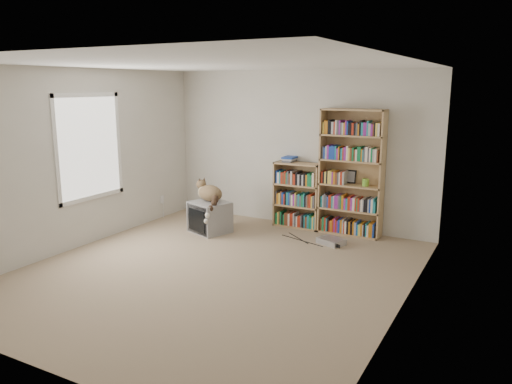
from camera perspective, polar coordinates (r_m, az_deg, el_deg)
The scene contains 17 objects.
floor at distance 6.27m, azimuth -4.63°, elevation -9.07°, with size 4.50×5.00×0.01m, color tan.
wall_back at distance 8.12m, azimuth 4.87°, elevation 4.91°, with size 4.50×0.02×2.50m, color beige.
wall_front at distance 4.13m, azimuth -24.15°, elevation -3.18°, with size 4.50×0.02×2.50m, color beige.
wall_left at distance 7.40m, azimuth -19.62°, elevation 3.54°, with size 0.02×5.00×2.50m, color beige.
wall_right at distance 5.09m, azimuth 16.91°, elevation 0.10°, with size 0.02×5.00×2.50m, color beige.
ceiling at distance 5.86m, azimuth -5.06°, elevation 14.39°, with size 4.50×5.00×0.02m, color white.
window at distance 7.51m, azimuth -18.51°, elevation 4.89°, with size 0.02×1.22×1.52m, color white.
crt_tv at distance 7.85m, azimuth -5.26°, elevation -2.86°, with size 0.69×0.66×0.48m.
cat at distance 7.79m, azimuth -5.31°, elevation -0.45°, with size 0.63×0.67×0.55m.
bookcase_tall at distance 7.72m, azimuth 10.88°, elevation 1.79°, with size 0.96×0.30×1.92m.
bookcase_short at distance 8.10m, azimuth 4.84°, elevation -0.60°, with size 0.77×0.30×1.05m.
book_stack at distance 8.07m, azimuth 3.77°, elevation 3.77°, with size 0.20×0.26×0.09m, color #A72916.
green_mug at distance 7.65m, azimuth 12.44°, elevation 1.09°, with size 0.10×0.10×0.11m, color #78C137.
framed_print at distance 7.81m, azimuth 10.81°, elevation 1.74°, with size 0.15×0.01×0.21m, color black.
dvd_player at distance 7.37m, azimuth 8.58°, elevation -5.58°, with size 0.37×0.26×0.08m, color silver.
wall_outlet at distance 8.81m, azimuth -10.69°, elevation -0.83°, with size 0.01×0.08×0.13m, color silver.
floor_cables at distance 7.51m, azimuth 1.13°, elevation -5.40°, with size 1.20×0.70×0.01m, color black, non-canonical shape.
Camera 1 is at (3.21, -4.89, 2.26)m, focal length 35.00 mm.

